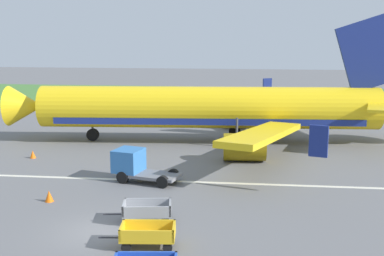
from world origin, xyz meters
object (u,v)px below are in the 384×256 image
at_px(service_truck_beside_carts, 135,164).
at_px(traffic_cone_near_plane, 33,154).
at_px(traffic_cone_mid_apron, 49,196).
at_px(baggage_cart_third_in_row, 147,211).
at_px(airplane, 220,108).
at_px(baggage_cart_second_in_row, 148,235).

distance_m(service_truck_beside_carts, traffic_cone_near_plane, 10.61).
distance_m(traffic_cone_near_plane, traffic_cone_mid_apron, 10.96).
distance_m(baggage_cart_third_in_row, traffic_cone_near_plane, 16.74).
height_order(airplane, traffic_cone_near_plane, airplane).
relative_size(baggage_cart_third_in_row, traffic_cone_near_plane, 5.88).
relative_size(airplane, traffic_cone_near_plane, 61.14).
distance_m(service_truck_beside_carts, traffic_cone_mid_apron, 6.26).
xyz_separation_m(service_truck_beside_carts, traffic_cone_mid_apron, (-4.08, -4.69, -0.77)).
bearing_deg(service_truck_beside_carts, traffic_cone_mid_apron, -131.04).
distance_m(airplane, baggage_cart_third_in_row, 19.88).
height_order(baggage_cart_third_in_row, traffic_cone_near_plane, baggage_cart_third_in_row).
relative_size(baggage_cart_third_in_row, service_truck_beside_carts, 0.77).
xyz_separation_m(baggage_cart_second_in_row, traffic_cone_mid_apron, (-6.99, 5.46, -0.27)).
height_order(baggage_cart_third_in_row, traffic_cone_mid_apron, baggage_cart_third_in_row).
xyz_separation_m(baggage_cart_second_in_row, baggage_cart_third_in_row, (-0.65, 3.00, 0.00)).
height_order(baggage_cart_second_in_row, traffic_cone_near_plane, baggage_cart_second_in_row).
bearing_deg(baggage_cart_third_in_row, traffic_cone_mid_apron, 158.82).
bearing_deg(baggage_cart_second_in_row, airplane, 85.06).
distance_m(baggage_cart_third_in_row, traffic_cone_mid_apron, 6.80).
bearing_deg(traffic_cone_near_plane, baggage_cart_second_in_row, -50.80).
bearing_deg(baggage_cart_second_in_row, baggage_cart_third_in_row, 102.28).
distance_m(airplane, traffic_cone_mid_apron, 19.49).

